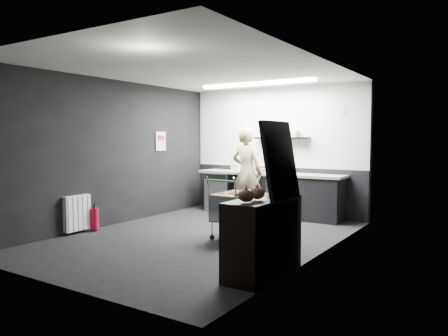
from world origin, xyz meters
The scene contains 22 objects.
floor centered at (0.00, 0.00, 0.00)m, with size 5.50×5.50×0.00m, color black.
ceiling centered at (0.00, 0.00, 2.70)m, with size 5.50×5.50×0.00m, color white.
wall_back centered at (0.00, 2.75, 1.35)m, with size 5.50×5.50×0.00m, color black.
wall_front centered at (0.00, -2.75, 1.35)m, with size 5.50×5.50×0.00m, color black.
wall_left centered at (-2.00, 0.00, 1.35)m, with size 5.50×5.50×0.00m, color black.
wall_right centered at (2.00, 0.00, 1.35)m, with size 5.50×5.50×0.00m, color black.
kitchen_wall_panel centered at (0.00, 2.73, 1.85)m, with size 3.95×0.02×1.70m, color silver.
dado_panel centered at (0.00, 2.73, 0.50)m, with size 3.95×0.02×1.00m, color black.
floating_shelf centered at (0.20, 2.62, 1.62)m, with size 1.20×0.22×0.04m, color black.
wall_clock centered at (1.40, 2.72, 2.15)m, with size 0.20×0.20×0.03m, color white.
poster centered at (-1.98, 1.30, 1.55)m, with size 0.02×0.30×0.40m, color silver.
poster_red_band centered at (-1.98, 1.30, 1.62)m, with size 0.01×0.22×0.10m, color red.
radiator centered at (-1.94, -0.90, 0.35)m, with size 0.10×0.50×0.60m, color white.
ceiling_strip centered at (0.00, 1.85, 2.67)m, with size 2.40×0.20×0.04m, color white.
prep_counter centered at (0.14, 2.42, 0.46)m, with size 3.20×0.61×0.90m.
person centered at (-0.27, 1.97, 0.92)m, with size 0.67×0.44×1.84m, color beige.
shopping_cart centered at (0.45, 0.34, 0.47)m, with size 0.55×0.90×0.98m.
sideboard centered at (1.76, -1.14, 0.58)m, with size 0.52×1.22×1.82m.
fire_extinguisher centered at (-1.85, -0.60, 0.22)m, with size 0.14×0.14×0.46m.
cardboard_box centered at (0.04, 2.37, 0.94)m, with size 0.45×0.34×0.09m, color #A28856.
pink_tub centered at (-0.43, 2.42, 0.99)m, with size 0.19×0.19×0.19m, color silver.
white_container centered at (-0.77, 2.37, 0.98)m, with size 0.19×0.15×0.17m, color white.
Camera 1 is at (4.13, -5.70, 1.63)m, focal length 35.00 mm.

